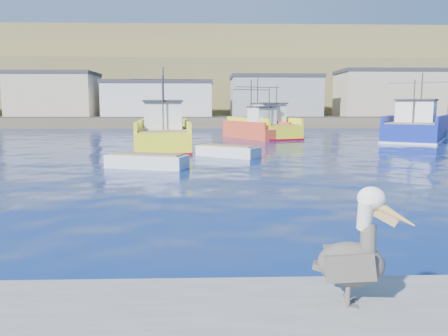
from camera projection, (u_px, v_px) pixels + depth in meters
name	position (u px, v px, depth m)	size (l,w,h in m)	color
ground	(266.00, 248.00, 10.27)	(260.00, 260.00, 0.00)	#061150
dock_bollards	(333.00, 277.00, 6.84)	(36.20, 0.20, 0.30)	#4C4C4C
far_shore	(215.00, 85.00, 117.11)	(200.00, 81.00, 24.00)	brown
trawler_yellow_a	(164.00, 135.00, 35.02)	(5.46, 12.29, 6.60)	#FFFB21
trawler_yellow_b	(263.00, 128.00, 47.58)	(7.47, 12.07, 6.53)	#FFFB21
trawler_blue	(417.00, 128.00, 43.76)	(11.49, 14.23, 6.83)	navy
boat_orange	(257.00, 128.00, 45.81)	(6.64, 8.95, 6.10)	#E34529
skiff_mid	(228.00, 152.00, 29.04)	(4.36, 3.69, 0.93)	silver
skiff_far	(448.00, 135.00, 46.76)	(4.13, 3.77, 0.90)	silver
skiff_extra	(147.00, 162.00, 23.67)	(4.63, 2.80, 0.95)	silver
pelican	(355.00, 254.00, 6.15)	(1.38, 0.77, 1.71)	#595451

